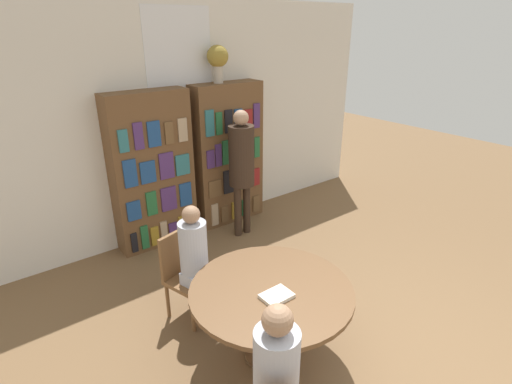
{
  "coord_description": "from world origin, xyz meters",
  "views": [
    {
      "loc": [
        -2.42,
        -1.13,
        2.69
      ],
      "look_at": [
        -0.03,
        1.94,
        1.05
      ],
      "focal_mm": 28.0,
      "sensor_mm": 36.0,
      "label": 1
    }
  ],
  "objects_px": {
    "seated_reader_left": "(197,259)",
    "reading_table": "(271,299)",
    "seated_reader_right": "(276,372)",
    "librarian_standing": "(241,161)",
    "flower_vase": "(218,59)",
    "chair_left_side": "(185,271)",
    "bookshelf_left": "(152,172)",
    "bookshelf_right": "(228,155)"
  },
  "relations": [
    {
      "from": "flower_vase",
      "to": "bookshelf_right",
      "type": "bearing_deg",
      "value": -2.44
    },
    {
      "from": "seated_reader_left",
      "to": "seated_reader_right",
      "type": "height_order",
      "value": "seated_reader_right"
    },
    {
      "from": "seated_reader_right",
      "to": "librarian_standing",
      "type": "distance_m",
      "value": 3.11
    },
    {
      "from": "bookshelf_right",
      "to": "seated_reader_left",
      "type": "bearing_deg",
      "value": -131.59
    },
    {
      "from": "bookshelf_right",
      "to": "seated_reader_left",
      "type": "xyz_separation_m",
      "value": [
        -1.48,
        -1.67,
        -0.31
      ]
    },
    {
      "from": "chair_left_side",
      "to": "librarian_standing",
      "type": "bearing_deg",
      "value": -160.88
    },
    {
      "from": "reading_table",
      "to": "seated_reader_right",
      "type": "xyz_separation_m",
      "value": [
        -0.51,
        -0.66,
        0.09
      ]
    },
    {
      "from": "seated_reader_right",
      "to": "seated_reader_left",
      "type": "bearing_deg",
      "value": 116.92
    },
    {
      "from": "flower_vase",
      "to": "seated_reader_right",
      "type": "xyz_separation_m",
      "value": [
        -1.65,
        -3.12,
        -1.58
      ]
    },
    {
      "from": "bookshelf_left",
      "to": "reading_table",
      "type": "bearing_deg",
      "value": -92.62
    },
    {
      "from": "seated_reader_left",
      "to": "librarian_standing",
      "type": "relative_size",
      "value": 0.7
    },
    {
      "from": "bookshelf_left",
      "to": "chair_left_side",
      "type": "xyz_separation_m",
      "value": [
        -0.39,
        -1.49,
        -0.5
      ]
    },
    {
      "from": "bookshelf_left",
      "to": "seated_reader_right",
      "type": "relative_size",
      "value": 1.61
    },
    {
      "from": "chair_left_side",
      "to": "librarian_standing",
      "type": "relative_size",
      "value": 0.51
    },
    {
      "from": "bookshelf_left",
      "to": "seated_reader_left",
      "type": "distance_m",
      "value": 1.73
    },
    {
      "from": "chair_left_side",
      "to": "seated_reader_right",
      "type": "distance_m",
      "value": 1.66
    },
    {
      "from": "bookshelf_right",
      "to": "chair_left_side",
      "type": "distance_m",
      "value": 2.19
    },
    {
      "from": "reading_table",
      "to": "seated_reader_left",
      "type": "bearing_deg",
      "value": 106.09
    },
    {
      "from": "reading_table",
      "to": "flower_vase",
      "type": "bearing_deg",
      "value": 65.2
    },
    {
      "from": "seated_reader_right",
      "to": "flower_vase",
      "type": "bearing_deg",
      "value": 100.05
    },
    {
      "from": "bookshelf_right",
      "to": "bookshelf_left",
      "type": "bearing_deg",
      "value": -180.0
    },
    {
      "from": "librarian_standing",
      "to": "seated_reader_right",
      "type": "bearing_deg",
      "value": -122.01
    },
    {
      "from": "bookshelf_right",
      "to": "flower_vase",
      "type": "height_order",
      "value": "flower_vase"
    },
    {
      "from": "flower_vase",
      "to": "seated_reader_left",
      "type": "bearing_deg",
      "value": -129.33
    },
    {
      "from": "reading_table",
      "to": "seated_reader_right",
      "type": "distance_m",
      "value": 0.84
    },
    {
      "from": "bookshelf_right",
      "to": "flower_vase",
      "type": "xyz_separation_m",
      "value": [
        -0.11,
        0.0,
        1.3
      ]
    },
    {
      "from": "reading_table",
      "to": "chair_left_side",
      "type": "height_order",
      "value": "chair_left_side"
    },
    {
      "from": "flower_vase",
      "to": "chair_left_side",
      "type": "height_order",
      "value": "flower_vase"
    },
    {
      "from": "librarian_standing",
      "to": "flower_vase",
      "type": "bearing_deg",
      "value": 88.25
    },
    {
      "from": "flower_vase",
      "to": "librarian_standing",
      "type": "xyz_separation_m",
      "value": [
        -0.02,
        -0.51,
        -1.22
      ]
    },
    {
      "from": "librarian_standing",
      "to": "reading_table",
      "type": "bearing_deg",
      "value": -119.84
    },
    {
      "from": "flower_vase",
      "to": "librarian_standing",
      "type": "distance_m",
      "value": 1.32
    },
    {
      "from": "flower_vase",
      "to": "reading_table",
      "type": "height_order",
      "value": "flower_vase"
    },
    {
      "from": "seated_reader_left",
      "to": "librarian_standing",
      "type": "bearing_deg",
      "value": -155.38
    },
    {
      "from": "flower_vase",
      "to": "chair_left_side",
      "type": "relative_size",
      "value": 0.54
    },
    {
      "from": "seated_reader_right",
      "to": "librarian_standing",
      "type": "relative_size",
      "value": 0.72
    },
    {
      "from": "bookshelf_right",
      "to": "chair_left_side",
      "type": "height_order",
      "value": "bookshelf_right"
    },
    {
      "from": "seated_reader_left",
      "to": "reading_table",
      "type": "bearing_deg",
      "value": 90.0
    },
    {
      "from": "chair_left_side",
      "to": "seated_reader_right",
      "type": "xyz_separation_m",
      "value": [
        -0.23,
        -1.63,
        0.22
      ]
    },
    {
      "from": "reading_table",
      "to": "seated_reader_left",
      "type": "relative_size",
      "value": 1.11
    },
    {
      "from": "bookshelf_right",
      "to": "reading_table",
      "type": "xyz_separation_m",
      "value": [
        -1.25,
        -2.46,
        -0.38
      ]
    },
    {
      "from": "bookshelf_right",
      "to": "chair_left_side",
      "type": "relative_size",
      "value": 2.27
    }
  ]
}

